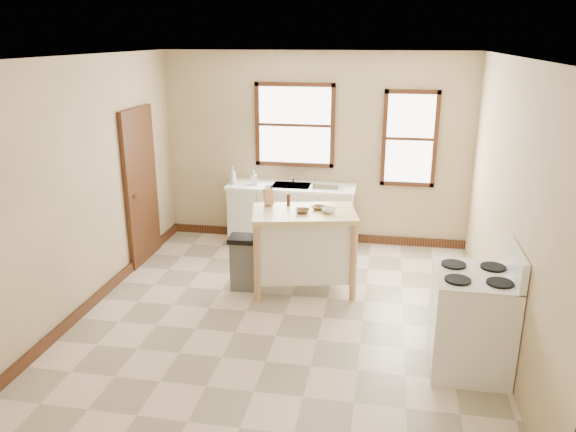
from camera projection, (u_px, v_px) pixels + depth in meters
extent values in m
plane|color=beige|center=(284.00, 314.00, 6.32)|extent=(5.00, 5.00, 0.00)
plane|color=white|center=(284.00, 56.00, 5.46)|extent=(5.00, 5.00, 0.00)
cube|color=#D5B38C|center=(315.00, 149.00, 8.23)|extent=(4.50, 0.04, 2.80)
cube|color=#D5B38C|center=(86.00, 185.00, 6.27)|extent=(0.04, 5.00, 2.80)
cube|color=#D5B38C|center=(509.00, 206.00, 5.51)|extent=(0.04, 5.00, 2.80)
cube|color=black|center=(141.00, 186.00, 7.58)|extent=(0.06, 0.90, 2.10)
cube|color=black|center=(313.00, 236.00, 8.61)|extent=(4.50, 0.04, 0.12)
cube|color=black|center=(101.00, 294.00, 6.67)|extent=(0.04, 5.00, 0.12)
cylinder|color=silver|center=(293.00, 175.00, 8.28)|extent=(0.03, 0.03, 0.22)
imported|color=#B2B2B2|center=(233.00, 176.00, 8.17)|extent=(0.12, 0.12, 0.25)
imported|color=#B2B2B2|center=(254.00, 178.00, 8.15)|extent=(0.11, 0.12, 0.21)
cylinder|color=#3E1A10|center=(288.00, 200.00, 6.87)|extent=(0.04, 0.04, 0.15)
imported|color=brown|center=(302.00, 211.00, 6.61)|extent=(0.19, 0.19, 0.04)
imported|color=brown|center=(319.00, 208.00, 6.74)|extent=(0.22, 0.22, 0.04)
imported|color=white|center=(329.00, 210.00, 6.61)|extent=(0.22, 0.22, 0.05)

